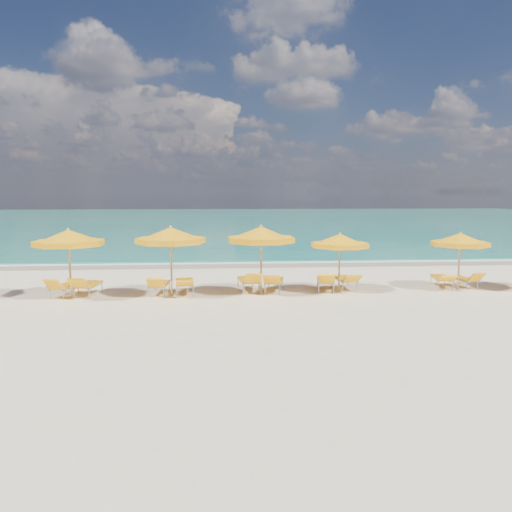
{
  "coord_description": "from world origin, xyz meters",
  "views": [
    {
      "loc": [
        -1.48,
        -18.19,
        3.75
      ],
      "look_at": [
        0.0,
        1.5,
        1.2
      ],
      "focal_mm": 35.0,
      "sensor_mm": 36.0,
      "label": 1
    }
  ],
  "objects": [
    {
      "name": "lounger_5_right",
      "position": [
        3.42,
        0.58,
        0.22
      ],
      "size": [
        0.69,
        1.91,
        0.75
      ],
      "rotation": [
        0.0,
        0.0,
        0.04
      ],
      "color": "#A5A8AD",
      "rests_on": "ground"
    },
    {
      "name": "umbrella_5",
      "position": [
        3.06,
        0.16,
        1.9
      ],
      "size": [
        2.82,
        2.82,
        2.23
      ],
      "rotation": [
        0.0,
        0.0,
        0.34
      ],
      "color": "tan",
      "rests_on": "ground"
    },
    {
      "name": "umbrella_3",
      "position": [
        -3.2,
        -0.22,
        2.18
      ],
      "size": [
        2.96,
        2.96,
        2.55
      ],
      "rotation": [
        0.0,
        0.0,
        0.19
      ],
      "color": "tan",
      "rests_on": "ground"
    },
    {
      "name": "umbrella_2",
      "position": [
        -6.74,
        -0.33,
        2.12
      ],
      "size": [
        3.19,
        3.19,
        2.49
      ],
      "rotation": [
        0.0,
        0.0,
        -0.37
      ],
      "color": "tan",
      "rests_on": "ground"
    },
    {
      "name": "umbrella_6",
      "position": [
        7.8,
        0.28,
        1.9
      ],
      "size": [
        2.59,
        2.59,
        2.23
      ],
      "rotation": [
        0.0,
        0.0,
        0.2
      ],
      "color": "tan",
      "rests_on": "ground"
    },
    {
      "name": "lounger_2_right",
      "position": [
        -6.27,
        0.13,
        0.23
      ],
      "size": [
        0.86,
        1.89,
        0.82
      ],
      "rotation": [
        0.0,
        0.0,
        -0.14
      ],
      "color": "#A5A8AD",
      "rests_on": "ground"
    },
    {
      "name": "lounger_2_left",
      "position": [
        -7.1,
        0.05,
        0.21
      ],
      "size": [
        0.85,
        1.7,
        0.79
      ],
      "rotation": [
        0.0,
        0.0,
        -0.19
      ],
      "color": "#A5A8AD",
      "rests_on": "ground"
    },
    {
      "name": "whitecap_near",
      "position": [
        -6.0,
        17.0,
        0.0
      ],
      "size": [
        14.0,
        0.36,
        0.05
      ],
      "primitive_type": "cube",
      "color": "white",
      "rests_on": "ground"
    },
    {
      "name": "lounger_6_left",
      "position": [
        7.3,
        0.59,
        0.22
      ],
      "size": [
        0.92,
        1.94,
        0.68
      ],
      "rotation": [
        0.0,
        0.0,
        -0.18
      ],
      "color": "#A5A8AD",
      "rests_on": "ground"
    },
    {
      "name": "umbrella_4",
      "position": [
        0.06,
        -0.11,
        2.18
      ],
      "size": [
        3.23,
        3.23,
        2.56
      ],
      "rotation": [
        0.0,
        0.0,
        -0.34
      ],
      "color": "tan",
      "rests_on": "ground"
    },
    {
      "name": "lounger_4_left",
      "position": [
        -0.37,
        0.46,
        0.24
      ],
      "size": [
        0.87,
        2.0,
        0.87
      ],
      "rotation": [
        0.0,
        0.0,
        0.12
      ],
      "color": "#A5A8AD",
      "rests_on": "ground"
    },
    {
      "name": "lounger_3_left",
      "position": [
        -3.68,
        0.14,
        0.22
      ],
      "size": [
        0.7,
        1.76,
        0.79
      ],
      "rotation": [
        0.0,
        0.0,
        -0.07
      ],
      "color": "#A5A8AD",
      "rests_on": "ground"
    },
    {
      "name": "lounger_3_right",
      "position": [
        -2.76,
        0.21,
        0.23
      ],
      "size": [
        0.8,
        2.06,
        0.72
      ],
      "rotation": [
        0.0,
        0.0,
        0.08
      ],
      "color": "#A5A8AD",
      "rests_on": "ground"
    },
    {
      "name": "ocean",
      "position": [
        0.0,
        48.0,
        0.0
      ],
      "size": [
        120.0,
        80.0,
        0.3
      ],
      "primitive_type": "cube",
      "color": "#157964",
      "rests_on": "ground"
    },
    {
      "name": "lounger_6_right",
      "position": [
        8.18,
        0.55,
        0.2
      ],
      "size": [
        0.8,
        1.65,
        0.73
      ],
      "rotation": [
        0.0,
        0.0,
        0.18
      ],
      "color": "#A5A8AD",
      "rests_on": "ground"
    },
    {
      "name": "ground_plane",
      "position": [
        0.0,
        0.0,
        0.0
      ],
      "size": [
        120.0,
        120.0,
        0.0
      ],
      "primitive_type": "plane",
      "color": "beige"
    },
    {
      "name": "lounger_4_right",
      "position": [
        0.6,
        0.38,
        0.23
      ],
      "size": [
        0.98,
        1.96,
        0.79
      ],
      "rotation": [
        0.0,
        0.0,
        -0.21
      ],
      "color": "#A5A8AD",
      "rests_on": "ground"
    },
    {
      "name": "foam_line",
      "position": [
        0.0,
        8.2,
        0.0
      ],
      "size": [
        120.0,
        1.2,
        0.03
      ],
      "primitive_type": "cube",
      "color": "white",
      "rests_on": "ground"
    },
    {
      "name": "whitecap_far",
      "position": [
        8.0,
        24.0,
        0.0
      ],
      "size": [
        18.0,
        0.3,
        0.05
      ],
      "primitive_type": "cube",
      "color": "white",
      "rests_on": "ground"
    },
    {
      "name": "lounger_5_left",
      "position": [
        2.58,
        0.35,
        0.23
      ],
      "size": [
        0.9,
        1.92,
        0.82
      ],
      "rotation": [
        0.0,
        0.0,
        -0.16
      ],
      "color": "#A5A8AD",
      "rests_on": "ground"
    },
    {
      "name": "wet_sand_band",
      "position": [
        0.0,
        7.4,
        0.0
      ],
      "size": [
        120.0,
        2.6,
        0.01
      ],
      "primitive_type": "cube",
      "color": "tan",
      "rests_on": "ground"
    }
  ]
}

